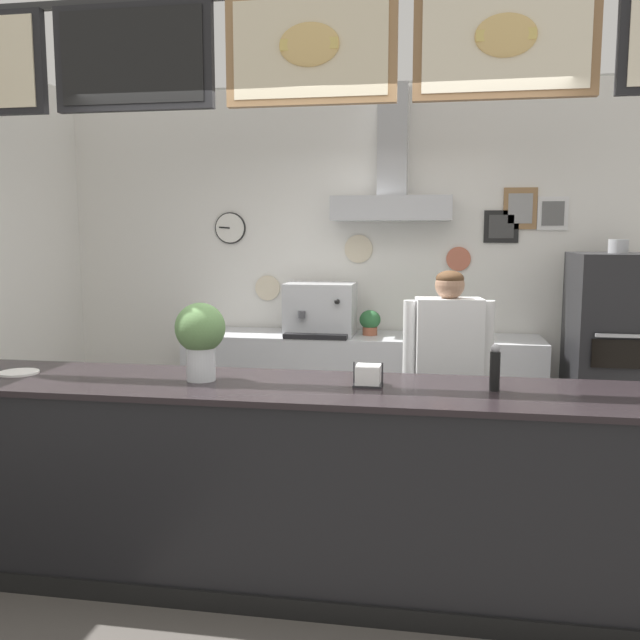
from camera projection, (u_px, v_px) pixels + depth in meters
The scene contains 14 objects.
ground_plane at pixel (313, 555), 3.75m from camera, with size 6.39×6.39×0.00m, color #514C47.
back_wall_assembly at pixel (361, 251), 5.70m from camera, with size 5.32×2.54×3.02m.
service_counter at pixel (303, 484), 3.42m from camera, with size 4.17×0.74×1.03m.
back_prep_counter at pixel (361, 392), 5.62m from camera, with size 2.91×0.61×0.94m.
pizza_oven at pixel (612, 362), 5.04m from camera, with size 0.62×0.76×1.73m.
shop_worker at pixel (447, 383), 4.31m from camera, with size 0.57×0.27×1.54m.
espresso_machine at pixel (320, 309), 5.56m from camera, with size 0.56×0.49×0.43m.
potted_oregano at pixel (370, 322), 5.55m from camera, with size 0.17×0.17×0.21m.
potted_thyme at pixel (460, 321), 5.44m from camera, with size 0.20×0.20×0.24m.
potted_rosemary at pixel (421, 319), 5.49m from camera, with size 0.20×0.20×0.25m.
condiment_plate at pixel (19, 373), 3.62m from camera, with size 0.21×0.21×0.01m.
napkin_holder at pixel (368, 376), 3.34m from camera, with size 0.15×0.14×0.12m.
pepper_grinder at pixel (495, 368), 3.21m from camera, with size 0.05×0.05×0.23m.
basil_vase at pixel (200, 337), 3.43m from camera, with size 0.25×0.25×0.40m.
Camera 1 is at (0.63, -3.49, 1.78)m, focal length 37.98 mm.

